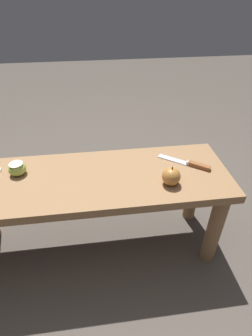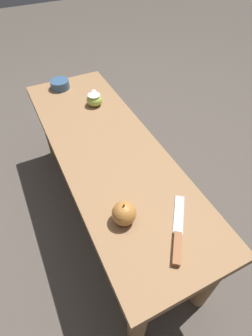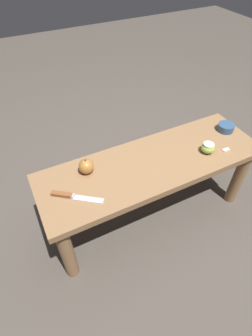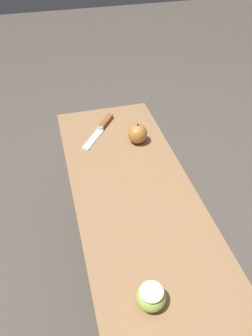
{
  "view_description": "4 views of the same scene",
  "coord_description": "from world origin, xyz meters",
  "px_view_note": "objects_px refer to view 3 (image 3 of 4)",
  "views": [
    {
      "loc": [
        -0.05,
        0.94,
        1.23
      ],
      "look_at": [
        -0.17,
        -0.01,
        0.52
      ],
      "focal_mm": 28.0,
      "sensor_mm": 36.0,
      "label": 1
    },
    {
      "loc": [
        -0.78,
        0.29,
        1.25
      ],
      "look_at": [
        -0.17,
        -0.01,
        0.52
      ],
      "focal_mm": 28.0,
      "sensor_mm": 36.0,
      "label": 2
    },
    {
      "loc": [
        -0.61,
        -0.87,
        1.49
      ],
      "look_at": [
        -0.17,
        -0.01,
        0.52
      ],
      "focal_mm": 28.0,
      "sensor_mm": 36.0,
      "label": 3
    },
    {
      "loc": [
        0.7,
        -0.23,
        1.32
      ],
      "look_at": [
        -0.17,
        -0.01,
        0.52
      ],
      "focal_mm": 35.0,
      "sensor_mm": 36.0,
      "label": 4
    }
  ],
  "objects_px": {
    "apple_whole": "(86,166)",
    "bowl": "(226,127)",
    "knife": "(69,196)",
    "apple_cut": "(208,148)",
    "wooden_bench": "(152,173)"
  },
  "relations": [
    {
      "from": "knife",
      "to": "apple_cut",
      "type": "relative_size",
      "value": 2.87
    },
    {
      "from": "apple_whole",
      "to": "apple_cut",
      "type": "relative_size",
      "value": 1.16
    },
    {
      "from": "wooden_bench",
      "to": "bowl",
      "type": "relative_size",
      "value": 12.88
    },
    {
      "from": "knife",
      "to": "wooden_bench",
      "type": "bearing_deg",
      "value": 40.11
    },
    {
      "from": "knife",
      "to": "bowl",
      "type": "height_order",
      "value": "bowl"
    },
    {
      "from": "wooden_bench",
      "to": "apple_whole",
      "type": "distance_m",
      "value": 0.39
    },
    {
      "from": "wooden_bench",
      "to": "bowl",
      "type": "height_order",
      "value": "bowl"
    },
    {
      "from": "apple_whole",
      "to": "bowl",
      "type": "xyz_separation_m",
      "value": [
        0.91,
        -0.05,
        -0.02
      ]
    },
    {
      "from": "apple_cut",
      "to": "bowl",
      "type": "relative_size",
      "value": 0.78
    },
    {
      "from": "apple_whole",
      "to": "bowl",
      "type": "height_order",
      "value": "apple_whole"
    },
    {
      "from": "bowl",
      "to": "wooden_bench",
      "type": "bearing_deg",
      "value": -175.6
    },
    {
      "from": "knife",
      "to": "apple_cut",
      "type": "bearing_deg",
      "value": 33.95
    },
    {
      "from": "wooden_bench",
      "to": "bowl",
      "type": "bearing_deg",
      "value": 4.4
    },
    {
      "from": "knife",
      "to": "apple_whole",
      "type": "xyz_separation_m",
      "value": [
        0.14,
        0.12,
        0.03
      ]
    },
    {
      "from": "wooden_bench",
      "to": "knife",
      "type": "height_order",
      "value": "knife"
    }
  ]
}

